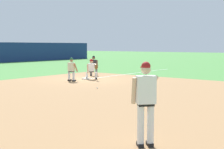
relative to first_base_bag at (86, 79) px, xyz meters
name	(u,v)px	position (x,y,z in m)	size (l,w,h in m)	color
ground_plane	(86,79)	(0.00, 0.00, -0.04)	(160.00, 160.00, 0.00)	#47843D
infield_dirt_patch	(101,96)	(-4.61, -5.10, -0.04)	(18.00, 18.00, 0.01)	#9E754C
foul_line_stripe	(134,73)	(5.64, 0.00, -0.04)	(11.28, 0.10, 0.00)	white
first_base_bag	(86,79)	(0.00, 0.00, 0.00)	(0.38, 0.38, 0.09)	white
baseball	(97,88)	(-2.87, -3.41, -0.01)	(0.07, 0.07, 0.07)	white
pitcher	(146,99)	(-9.17, -10.18, 1.01)	(0.85, 0.55, 1.86)	black
first_baseman	(92,68)	(0.24, -0.30, 0.69)	(0.72, 1.09, 1.34)	black
baserunner	(71,68)	(-1.26, 0.04, 0.75)	(0.44, 0.60, 1.46)	black
umpire	(94,65)	(2.25, 1.29, 0.75)	(0.67, 0.67, 1.46)	black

